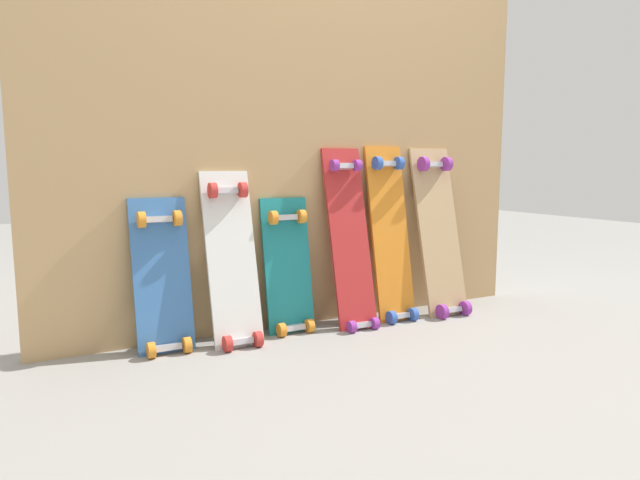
# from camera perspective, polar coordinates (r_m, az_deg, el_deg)

# --- Properties ---
(ground_plane) EXTENTS (12.00, 12.00, 0.00)m
(ground_plane) POSITION_cam_1_polar(r_m,az_deg,el_deg) (2.63, -0.72, -8.81)
(ground_plane) COLOR gray
(plywood_wall_panel) EXTENTS (2.43, 0.04, 1.81)m
(plywood_wall_panel) POSITION_cam_1_polar(r_m,az_deg,el_deg) (2.59, -1.47, 11.18)
(plywood_wall_panel) COLOR tan
(plywood_wall_panel) RESTS_ON ground
(skateboard_blue) EXTENTS (0.23, 0.19, 0.68)m
(skateboard_blue) POSITION_cam_1_polar(r_m,az_deg,el_deg) (2.31, -15.94, -4.30)
(skateboard_blue) COLOR #386BAD
(skateboard_blue) RESTS_ON ground
(skateboard_white) EXTENTS (0.21, 0.25, 0.79)m
(skateboard_white) POSITION_cam_1_polar(r_m,az_deg,el_deg) (2.34, -9.01, -2.63)
(skateboard_white) COLOR silver
(skateboard_white) RESTS_ON ground
(skateboard_teal) EXTENTS (0.22, 0.17, 0.67)m
(skateboard_teal) POSITION_cam_1_polar(r_m,az_deg,el_deg) (2.49, -3.28, -3.36)
(skateboard_teal) COLOR #197A7F
(skateboard_teal) RESTS_ON ground
(skateboard_red) EXTENTS (0.20, 0.26, 0.90)m
(skateboard_red) POSITION_cam_1_polar(r_m,az_deg,el_deg) (2.57, 3.18, -0.54)
(skateboard_red) COLOR #B22626
(skateboard_red) RESTS_ON ground
(skateboard_orange) EXTENTS (0.20, 0.24, 0.91)m
(skateboard_orange) POSITION_cam_1_polar(r_m,az_deg,el_deg) (2.71, 7.36, 0.03)
(skateboard_orange) COLOR orange
(skateboard_orange) RESTS_ON ground
(skateboard_natural) EXTENTS (0.24, 0.28, 0.90)m
(skateboard_natural) POSITION_cam_1_polar(r_m,az_deg,el_deg) (2.87, 12.29, 0.31)
(skateboard_natural) COLOR tan
(skateboard_natural) RESTS_ON ground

